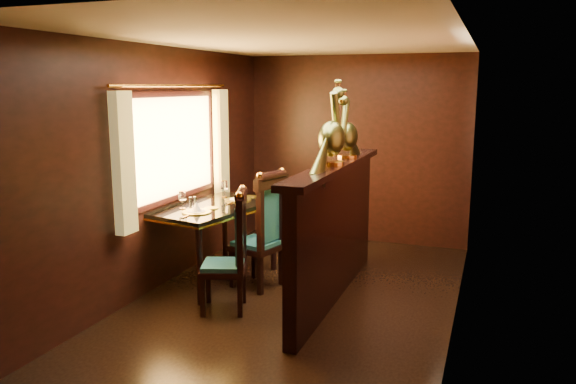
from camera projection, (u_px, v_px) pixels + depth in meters
name	position (u px, v px, depth m)	size (l,w,h in m)	color
ground	(293.00, 303.00, 5.48)	(5.00, 5.00, 0.00)	black
room_shell	(286.00, 141.00, 5.23)	(3.04, 5.04, 2.52)	black
partition	(334.00, 228.00, 5.52)	(0.26, 2.70, 1.36)	black
dining_table	(213.00, 212.00, 6.03)	(1.13, 1.55, 1.03)	black
chair_left	(234.00, 247.00, 5.22)	(0.54, 0.56, 1.18)	black
chair_right	(266.00, 227.00, 5.78)	(0.56, 0.58, 1.27)	black
peacock_left	(332.00, 123.00, 5.17)	(0.25, 0.67, 0.79)	#1B522E
peacock_right	(347.00, 124.00, 5.71)	(0.22, 0.59, 0.70)	#1B522E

